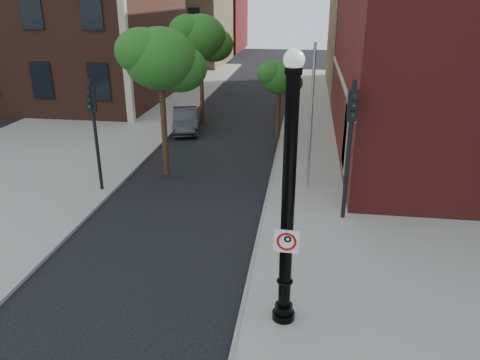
% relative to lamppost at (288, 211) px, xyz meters
% --- Properties ---
extents(ground, '(120.00, 120.00, 0.00)m').
position_rel_lamppost_xyz_m(ground, '(-3.07, 0.07, -2.93)').
color(ground, black).
rests_on(ground, ground).
extents(sidewalk_right, '(8.00, 60.00, 0.12)m').
position_rel_lamppost_xyz_m(sidewalk_right, '(2.93, 10.07, -2.87)').
color(sidewalk_right, gray).
rests_on(sidewalk_right, ground).
extents(sidewalk_left, '(10.00, 50.00, 0.12)m').
position_rel_lamppost_xyz_m(sidewalk_left, '(-12.07, 18.07, -2.87)').
color(sidewalk_left, gray).
rests_on(sidewalk_left, ground).
extents(curb_edge, '(0.10, 60.00, 0.14)m').
position_rel_lamppost_xyz_m(curb_edge, '(-1.02, 10.07, -2.86)').
color(curb_edge, gray).
rests_on(curb_edge, ground).
extents(bg_building_tan_a, '(12.00, 12.00, 12.00)m').
position_rel_lamppost_xyz_m(bg_building_tan_a, '(-15.07, 44.07, 3.07)').
color(bg_building_tan_a, '#9A7D54').
rests_on(bg_building_tan_a, ground).
extents(bg_building_red, '(12.00, 12.00, 10.00)m').
position_rel_lamppost_xyz_m(bg_building_red, '(-15.07, 58.07, 2.07)').
color(bg_building_red, maroon).
rests_on(bg_building_red, ground).
extents(lamppost, '(0.54, 0.54, 6.34)m').
position_rel_lamppost_xyz_m(lamppost, '(0.00, 0.00, 0.00)').
color(lamppost, black).
rests_on(lamppost, ground).
extents(no_parking_sign, '(0.55, 0.07, 0.55)m').
position_rel_lamppost_xyz_m(no_parking_sign, '(0.01, -0.16, -0.64)').
color(no_parking_sign, white).
rests_on(no_parking_sign, ground).
extents(parked_car, '(2.27, 4.11, 1.28)m').
position_rel_lamppost_xyz_m(parked_car, '(-6.48, 16.06, -2.29)').
color(parked_car, '#2B2B30').
rests_on(parked_car, ground).
extents(traffic_signal_left, '(0.32, 0.38, 4.43)m').
position_rel_lamppost_xyz_m(traffic_signal_left, '(-7.57, 6.93, 0.06)').
color(traffic_signal_left, black).
rests_on(traffic_signal_left, ground).
extents(traffic_signal_right, '(0.35, 0.41, 4.83)m').
position_rel_lamppost_xyz_m(traffic_signal_right, '(1.73, 5.72, 0.33)').
color(traffic_signal_right, black).
rests_on(traffic_signal_right, ground).
extents(utility_pole, '(0.11, 0.11, 5.71)m').
position_rel_lamppost_xyz_m(utility_pole, '(0.48, 8.26, -0.07)').
color(utility_pole, '#999999').
rests_on(utility_pole, ground).
extents(street_tree_a, '(3.41, 3.08, 6.14)m').
position_rel_lamppost_xyz_m(street_tree_a, '(-5.53, 9.23, 1.92)').
color(street_tree_a, '#301E13').
rests_on(street_tree_a, ground).
extents(street_tree_b, '(3.50, 3.16, 6.30)m').
position_rel_lamppost_xyz_m(street_tree_b, '(-5.85, 17.91, 2.05)').
color(street_tree_b, '#301E13').
rests_on(street_tree_b, ground).
extents(street_tree_c, '(2.32, 2.09, 4.18)m').
position_rel_lamppost_xyz_m(street_tree_c, '(-1.13, 14.97, 0.36)').
color(street_tree_c, '#301E13').
rests_on(street_tree_c, ground).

